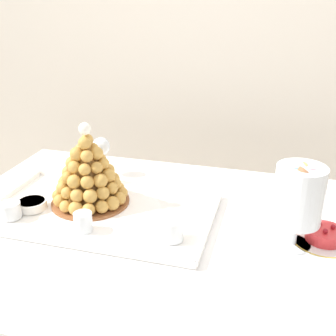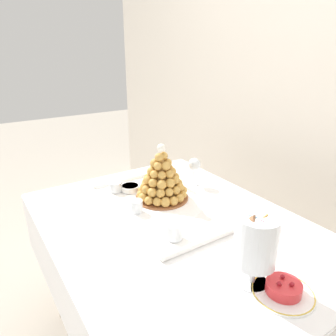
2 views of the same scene
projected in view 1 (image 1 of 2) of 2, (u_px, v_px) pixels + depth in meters
The scene contains 11 objects.
backdrop_wall at pixel (214, 21), 1.93m from camera, with size 4.80×0.10×2.50m, color silver.
buffet_table at pixel (150, 251), 1.27m from camera, with size 1.29×0.96×0.75m.
serving_tray at pixel (102, 212), 1.29m from camera, with size 0.68×0.41×0.02m.
croquembouche at pixel (89, 174), 1.30m from camera, with size 0.25×0.25×0.27m.
dessert_cup_left at pixel (11, 211), 1.25m from camera, with size 0.06×0.06×0.05m.
dessert_cup_mid_left at pixel (83, 223), 1.17m from camera, with size 0.05×0.05×0.06m.
dessert_cup_centre at pixel (172, 230), 1.13m from camera, with size 0.06×0.06×0.06m.
creme_brulee_ramekin at pixel (32, 204), 1.30m from camera, with size 0.09×0.09×0.03m.
macaron_goblet at pixel (299, 196), 1.07m from camera, with size 0.13×0.13×0.24m.
fruit_tart_plate at pixel (324, 237), 1.14m from camera, with size 0.18×0.18×0.05m.
wine_glass at pixel (101, 148), 1.53m from camera, with size 0.07×0.07×0.14m.
Camera 1 is at (0.34, -1.01, 1.38)m, focal length 44.66 mm.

